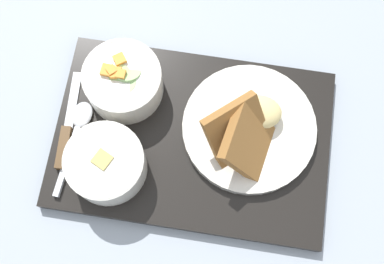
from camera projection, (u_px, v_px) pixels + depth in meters
The scene contains 7 objects.
ground_plane at pixel (192, 140), 0.79m from camera, with size 4.00×4.00×0.00m, color #99A3AD.
serving_tray at pixel (192, 139), 0.78m from camera, with size 0.47×0.33×0.02m.
bowl_salad at pixel (123, 81), 0.76m from camera, with size 0.12×0.12×0.07m.
bowl_soup at pixel (106, 163), 0.73m from camera, with size 0.12×0.12×0.06m.
plate_main at pixel (249, 128), 0.76m from camera, with size 0.21×0.21×0.09m.
knife at pixel (66, 138), 0.77m from camera, with size 0.04×0.17×0.02m.
spoon at pixel (77, 131), 0.77m from camera, with size 0.03×0.16×0.01m.
Camera 1 is at (0.05, -0.21, 0.76)m, focal length 45.00 mm.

